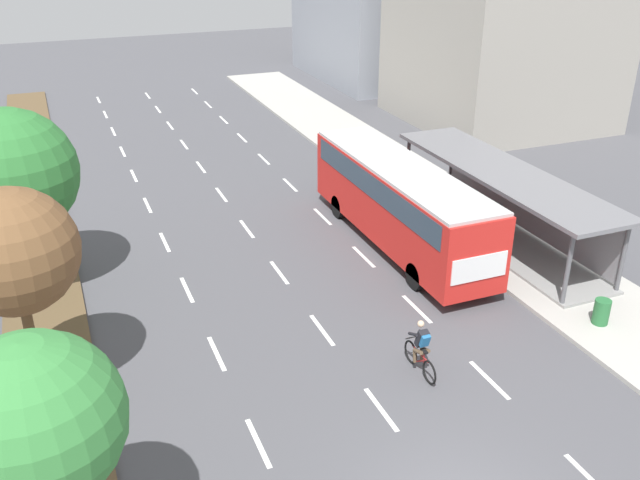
% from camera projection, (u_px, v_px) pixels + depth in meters
% --- Properties ---
extents(median_strip, '(2.60, 52.00, 0.12)m').
position_uv_depth(median_strip, '(37.00, 229.00, 29.37)').
color(median_strip, brown).
rests_on(median_strip, ground).
extents(sidewalk_right, '(4.50, 52.00, 0.15)m').
position_uv_depth(sidewalk_right, '(403.00, 175.00, 35.31)').
color(sidewalk_right, '#ADAAA3').
rests_on(sidewalk_right, ground).
extents(lane_divider_left, '(0.14, 48.80, 0.01)m').
position_uv_depth(lane_divider_left, '(156.00, 223.00, 30.10)').
color(lane_divider_left, white).
rests_on(lane_divider_left, ground).
extents(lane_divider_center, '(0.14, 48.80, 0.01)m').
position_uv_depth(lane_divider_center, '(233.00, 211.00, 31.29)').
color(lane_divider_center, white).
rests_on(lane_divider_center, ground).
extents(lane_divider_right, '(0.14, 48.80, 0.01)m').
position_uv_depth(lane_divider_right, '(305.00, 200.00, 32.47)').
color(lane_divider_right, white).
rests_on(lane_divider_right, ground).
extents(bus_shelter, '(2.90, 11.94, 2.86)m').
position_uv_depth(bus_shelter, '(506.00, 196.00, 27.88)').
color(bus_shelter, gray).
rests_on(bus_shelter, sidewalk_right).
extents(bus, '(2.54, 11.29, 3.37)m').
position_uv_depth(bus, '(399.00, 197.00, 27.26)').
color(bus, red).
rests_on(bus, ground).
extents(cyclist, '(0.46, 1.82, 1.71)m').
position_uv_depth(cyclist, '(421.00, 350.00, 19.99)').
color(cyclist, black).
rests_on(cyclist, ground).
extents(median_tree_nearest, '(3.19, 3.19, 5.84)m').
position_uv_depth(median_tree_nearest, '(34.00, 422.00, 11.83)').
color(median_tree_nearest, brown).
rests_on(median_tree_nearest, median_strip).
extents(median_tree_second, '(3.29, 3.29, 6.12)m').
position_uv_depth(median_tree_second, '(13.00, 252.00, 17.23)').
color(median_tree_second, brown).
rests_on(median_tree_second, median_strip).
extents(median_tree_third, '(4.35, 4.35, 6.48)m').
position_uv_depth(median_tree_third, '(12.00, 173.00, 22.87)').
color(median_tree_third, brown).
rests_on(median_tree_third, median_strip).
extents(trash_bin, '(0.52, 0.52, 0.85)m').
position_uv_depth(trash_bin, '(601.00, 312.00, 22.30)').
color(trash_bin, '#286B38').
rests_on(trash_bin, sidewalk_right).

